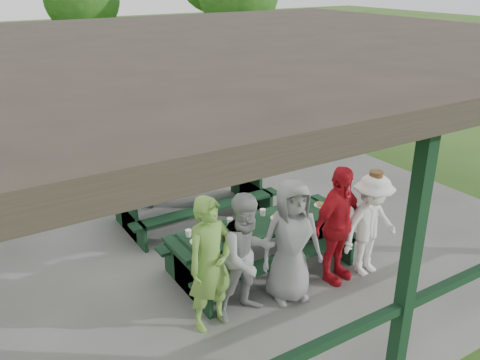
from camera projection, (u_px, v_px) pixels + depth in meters
ground at (223, 239)px, 8.70m from camera, size 90.00×90.00×0.00m
concrete_slab at (223, 237)px, 8.68m from camera, size 10.00×8.00×0.10m
pavilion_structure at (221, 51)px, 7.49m from camera, size 10.60×8.60×3.24m
picnic_table_near at (260, 239)px, 7.51m from camera, size 2.79×1.39×0.75m
picnic_table_far at (194, 194)px, 9.04m from camera, size 2.78×1.39×0.75m
table_setting at (249, 224)px, 7.32m from camera, size 2.40×0.45×0.10m
contestant_green at (211, 264)px, 6.13m from camera, size 0.69×0.49×1.76m
contestant_grey_left at (247, 256)px, 6.37m from camera, size 0.86×0.69×1.69m
contestant_grey_mid at (291, 241)px, 6.68m from camera, size 0.96×0.74×1.73m
contestant_red at (337, 225)px, 7.09m from camera, size 1.09×0.62×1.74m
contestant_white_fedora at (371, 225)px, 7.28m from camera, size 1.02×0.60×1.61m
spectator_lblue at (152, 168)px, 9.54m from camera, size 1.40×0.77×1.44m
spectator_blue at (90, 164)px, 9.45m from camera, size 0.62×0.42×1.64m
spectator_grey at (243, 145)px, 10.46m from camera, size 0.97×0.86×1.65m
pickup_truck at (209, 93)px, 15.77m from camera, size 5.63×3.49×1.45m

